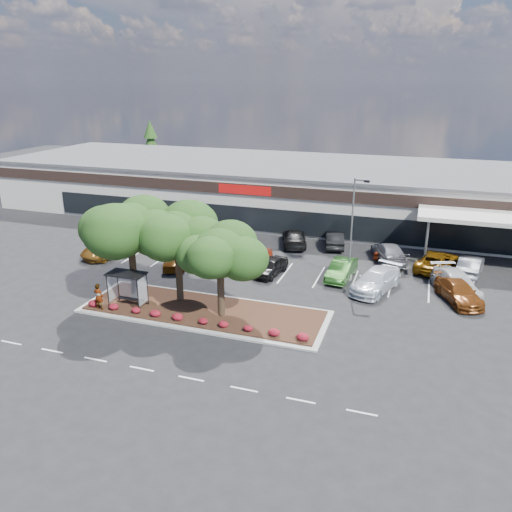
% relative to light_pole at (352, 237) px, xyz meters
% --- Properties ---
extents(ground, '(160.00, 160.00, 0.00)m').
position_rel_light_pole_xyz_m(ground, '(-7.08, -13.76, -3.81)').
color(ground, black).
rests_on(ground, ground).
extents(retail_store, '(80.40, 25.20, 6.25)m').
position_rel_light_pole_xyz_m(retail_store, '(-7.02, 20.15, -0.66)').
color(retail_store, beige).
rests_on(retail_store, ground).
extents(landscape_island, '(18.00, 6.00, 0.26)m').
position_rel_light_pole_xyz_m(landscape_island, '(-9.08, -9.76, -3.69)').
color(landscape_island, '#9B9B96').
rests_on(landscape_island, ground).
extents(lane_markings, '(33.12, 20.06, 0.01)m').
position_rel_light_pole_xyz_m(lane_markings, '(-7.22, -3.34, -3.81)').
color(lane_markings, silver).
rests_on(lane_markings, ground).
extents(shrub_row, '(17.00, 0.80, 0.50)m').
position_rel_light_pole_xyz_m(shrub_row, '(-9.08, -11.86, -3.30)').
color(shrub_row, maroon).
rests_on(shrub_row, landscape_island).
extents(bus_shelter, '(2.75, 1.55, 2.59)m').
position_rel_light_pole_xyz_m(bus_shelter, '(-14.58, -10.81, -1.51)').
color(bus_shelter, black).
rests_on(bus_shelter, landscape_island).
extents(island_tree_west, '(7.20, 7.20, 7.89)m').
position_rel_light_pole_xyz_m(island_tree_west, '(-15.08, -9.26, 0.39)').
color(island_tree_west, '#163710').
rests_on(island_tree_west, landscape_island).
extents(island_tree_mid, '(6.60, 6.60, 7.32)m').
position_rel_light_pole_xyz_m(island_tree_mid, '(-11.58, -8.56, 0.11)').
color(island_tree_mid, '#163710').
rests_on(island_tree_mid, landscape_island).
extents(island_tree_east, '(5.80, 5.80, 6.50)m').
position_rel_light_pole_xyz_m(island_tree_east, '(-7.58, -10.06, -0.30)').
color(island_tree_east, '#163710').
rests_on(island_tree_east, landscape_island).
extents(conifer_north_west, '(4.40, 4.40, 10.00)m').
position_rel_light_pole_xyz_m(conifer_north_west, '(-37.08, 32.24, 1.19)').
color(conifer_north_west, '#163710').
rests_on(conifer_north_west, ground).
extents(person_waiting, '(0.73, 0.48, 1.97)m').
position_rel_light_pole_xyz_m(person_waiting, '(-16.32, -12.06, -2.57)').
color(person_waiting, '#594C47').
rests_on(person_waiting, landscape_island).
extents(light_pole, '(1.40, 0.82, 8.68)m').
position_rel_light_pole_xyz_m(light_pole, '(0.00, 0.00, 0.00)').
color(light_pole, '#9B9B96').
rests_on(light_pole, ground).
extents(car_0, '(4.44, 6.36, 1.61)m').
position_rel_light_pole_xyz_m(car_0, '(-22.65, -1.35, -3.01)').
color(car_0, brown).
rests_on(car_0, ground).
extents(car_1, '(3.37, 5.17, 1.64)m').
position_rel_light_pole_xyz_m(car_1, '(-15.37, -1.84, -3.00)').
color(car_1, brown).
rests_on(car_1, ground).
extents(car_2, '(1.96, 4.74, 1.37)m').
position_rel_light_pole_xyz_m(car_2, '(-15.83, 1.97, -3.13)').
color(car_2, maroon).
rests_on(car_2, ground).
extents(car_3, '(1.86, 4.41, 1.49)m').
position_rel_light_pole_xyz_m(car_3, '(-8.41, 0.62, -3.07)').
color(car_3, '#993118').
rests_on(car_3, ground).
extents(car_4, '(2.45, 4.57, 1.48)m').
position_rel_light_pole_xyz_m(car_4, '(-6.68, -1.01, -3.08)').
color(car_4, black).
rests_on(car_4, ground).
extents(car_5, '(2.20, 5.04, 1.61)m').
position_rel_light_pole_xyz_m(car_5, '(-0.73, 0.05, -3.01)').
color(car_5, '#1E4A17').
rests_on(car_5, ground).
extents(car_6, '(4.18, 6.34, 1.71)m').
position_rel_light_pole_xyz_m(car_6, '(2.31, -1.62, -2.96)').
color(car_6, silver).
rests_on(car_6, ground).
extents(car_7, '(4.08, 5.70, 1.53)m').
position_rel_light_pole_xyz_m(car_7, '(8.50, -1.70, -3.05)').
color(car_7, '#693310').
rests_on(car_7, ground).
extents(car_8, '(4.42, 6.33, 1.70)m').
position_rel_light_pole_xyz_m(car_8, '(8.37, -0.18, -2.96)').
color(car_8, silver).
rests_on(car_8, ground).
extents(car_10, '(2.09, 4.22, 1.33)m').
position_rel_light_pole_xyz_m(car_10, '(-14.55, 5.54, -3.15)').
color(car_10, '#55555C').
rests_on(car_10, ground).
extents(car_11, '(1.95, 4.54, 1.45)m').
position_rel_light_pole_xyz_m(car_11, '(-13.79, 7.92, -3.09)').
color(car_11, silver).
rests_on(car_11, ground).
extents(car_12, '(3.87, 6.06, 1.64)m').
position_rel_light_pole_xyz_m(car_12, '(-6.78, 7.45, -3.00)').
color(car_12, black).
rests_on(car_12, ground).
extents(car_13, '(2.77, 5.22, 1.64)m').
position_rel_light_pole_xyz_m(car_13, '(-2.80, 8.25, -3.00)').
color(car_13, black).
rests_on(car_13, ground).
extents(car_14, '(2.21, 4.18, 1.35)m').
position_rel_light_pole_xyz_m(car_14, '(2.42, 6.80, -3.14)').
color(car_14, '#9A2A0E').
rests_on(car_14, ground).
extents(car_15, '(4.12, 6.34, 1.71)m').
position_rel_light_pole_xyz_m(car_15, '(2.74, 5.71, -2.96)').
color(car_15, '#55565B').
rests_on(car_15, ground).
extents(car_16, '(4.24, 6.42, 1.64)m').
position_rel_light_pole_xyz_m(car_16, '(6.96, 4.69, -2.99)').
color(car_16, '#754709').
rests_on(car_16, ground).
extents(car_17, '(2.74, 5.37, 1.69)m').
position_rel_light_pole_xyz_m(car_17, '(9.69, 4.46, -2.97)').
color(car_17, '#57595F').
rests_on(car_17, ground).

